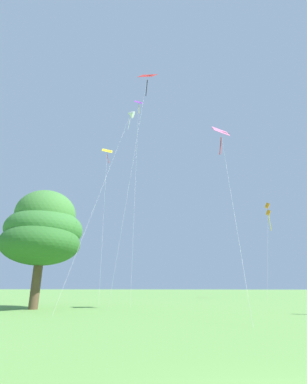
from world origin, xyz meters
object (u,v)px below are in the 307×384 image
at_px(kite_red_high, 147,82).
at_px(tree_left_oak, 43,231).
at_px(kite_pink_low, 221,137).
at_px(kite_yellow_diamond, 107,157).
at_px(kite_orange_box, 268,210).
at_px(kite_white_distant, 130,114).
at_px(kite_purple_streamer, 138,112).

xyz_separation_m(kite_red_high, tree_left_oak, (-8.27, -6.61, -20.87)).
relative_size(kite_pink_low, kite_yellow_diamond, 0.80).
xyz_separation_m(kite_pink_low, kite_yellow_diamond, (-14.34, 11.44, 4.17)).
bearing_deg(tree_left_oak, kite_orange_box, 42.74).
xyz_separation_m(kite_white_distant, tree_left_oak, (-6.54, -5.10, -15.07)).
bearing_deg(kite_yellow_diamond, tree_left_oak, -99.41).
bearing_deg(kite_white_distant, tree_left_oak, -142.04).
bearing_deg(kite_red_high, kite_yellow_diamond, 141.03).
distance_m(kite_pink_low, tree_left_oak, 18.42).
xyz_separation_m(kite_pink_low, kite_purple_streamer, (-10.06, 12.00, 11.75)).
xyz_separation_m(kite_orange_box, kite_red_high, (-18.50, -18.12, 13.20)).
bearing_deg(kite_purple_streamer, kite_orange_box, 31.22).
bearing_deg(kite_purple_streamer, kite_yellow_diamond, -172.66).
bearing_deg(kite_red_high, kite_white_distant, -138.82).
height_order(kite_orange_box, kite_red_high, kite_red_high).
bearing_deg(kite_yellow_diamond, kite_orange_box, 27.65).
bearing_deg(kite_orange_box, kite_yellow_diamond, -152.35).
height_order(kite_white_distant, kite_pink_low, kite_white_distant).
distance_m(kite_pink_low, kite_orange_box, 26.62).
height_order(kite_yellow_diamond, kite_orange_box, kite_yellow_diamond).
height_order(kite_purple_streamer, tree_left_oak, kite_purple_streamer).
height_order(kite_white_distant, kite_orange_box, kite_white_distant).
xyz_separation_m(kite_yellow_diamond, kite_purple_streamer, (4.28, 0.55, 7.58)).
distance_m(kite_red_high, tree_left_oak, 23.40).
height_order(kite_white_distant, kite_red_high, kite_red_high).
bearing_deg(tree_left_oak, kite_pink_low, 0.99).
distance_m(kite_white_distant, kite_orange_box, 29.14).
xyz_separation_m(kite_orange_box, kite_purple_streamer, (-20.54, -12.45, 12.68)).
relative_size(kite_pink_low, tree_left_oak, 1.62).
xyz_separation_m(kite_pink_low, tree_left_oak, (-16.28, -0.28, -8.60)).
xyz_separation_m(kite_yellow_diamond, kite_red_high, (6.32, -5.11, 8.10)).
xyz_separation_m(kite_white_distant, kite_orange_box, (20.23, 19.63, -7.41)).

